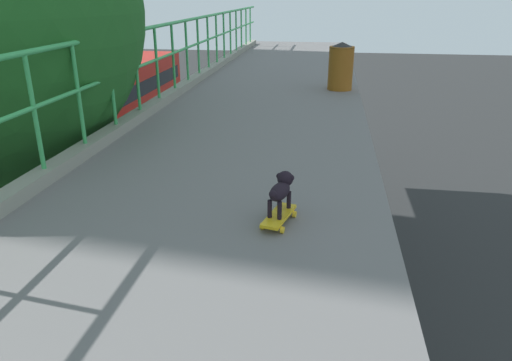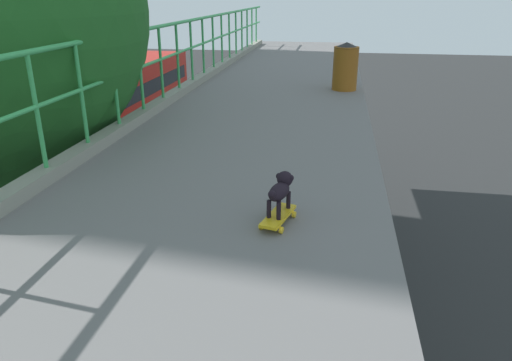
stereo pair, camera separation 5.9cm
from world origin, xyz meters
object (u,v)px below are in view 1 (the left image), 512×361
at_px(litter_bin, 341,66).
at_px(car_grey_seventh, 138,181).
at_px(car_red_taxi_fifth, 9,309).
at_px(toy_skateboard, 279,216).
at_px(city_bus, 129,94).
at_px(small_dog, 281,189).

bearing_deg(litter_bin, car_grey_seventh, 139.38).
distance_m(car_red_taxi_fifth, toy_skateboard, 8.56).
xyz_separation_m(car_red_taxi_fifth, car_grey_seventh, (-0.08, 7.45, -0.04)).
bearing_deg(car_red_taxi_fifth, city_bus, 103.37).
bearing_deg(car_red_taxi_fifth, small_dog, -33.00).
bearing_deg(city_bus, small_dog, -63.59).
bearing_deg(litter_bin, city_bus, 126.28).
distance_m(toy_skateboard, litter_bin, 5.76).
distance_m(city_bus, toy_skateboard, 22.38).
relative_size(car_grey_seventh, city_bus, 0.39).
bearing_deg(litter_bin, small_dog, -95.47).
bearing_deg(toy_skateboard, litter_bin, 84.51).
height_order(car_grey_seventh, litter_bin, litter_bin).
relative_size(toy_skateboard, litter_bin, 0.56).
xyz_separation_m(car_red_taxi_fifth, city_bus, (-3.77, 15.84, 1.28)).
height_order(car_grey_seventh, city_bus, city_bus).
height_order(car_red_taxi_fifth, small_dog, small_dog).
distance_m(small_dog, litter_bin, 5.68).
relative_size(car_red_taxi_fifth, toy_skateboard, 7.93).
bearing_deg(car_grey_seventh, small_dog, -61.67).
xyz_separation_m(city_bus, toy_skateboard, (9.82, -19.85, 3.27)).
relative_size(car_red_taxi_fifth, litter_bin, 4.42).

